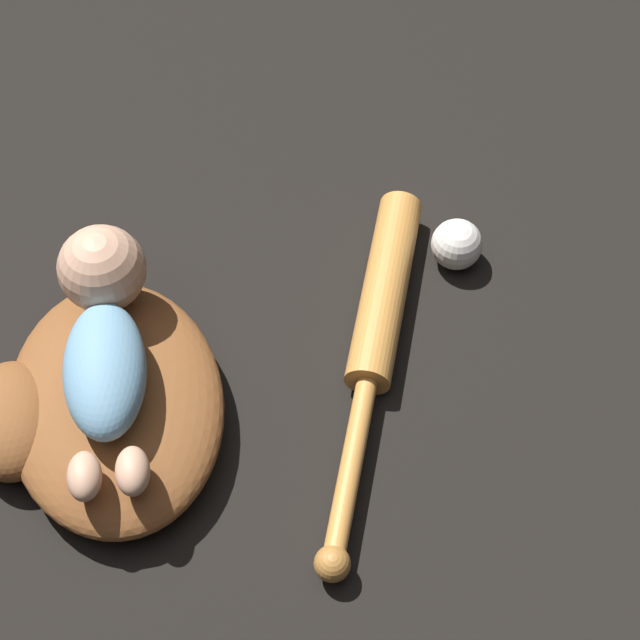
{
  "coord_description": "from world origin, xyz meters",
  "views": [
    {
      "loc": [
        -0.64,
        -0.29,
        1.23
      ],
      "look_at": [
        0.14,
        -0.21,
        0.07
      ],
      "focal_mm": 60.0,
      "sensor_mm": 36.0,
      "label": 1
    }
  ],
  "objects_px": {
    "baseball_glove": "(99,406)",
    "baseball": "(457,244)",
    "baby_figure": "(104,328)",
    "baseball_bat": "(378,325)"
  },
  "relations": [
    {
      "from": "baseball_glove",
      "to": "baseball",
      "type": "distance_m",
      "value": 0.54
    },
    {
      "from": "baseball_glove",
      "to": "baseball",
      "type": "height_order",
      "value": "baseball_glove"
    },
    {
      "from": "baseball_glove",
      "to": "baseball",
      "type": "xyz_separation_m",
      "value": [
        0.31,
        -0.45,
        -0.01
      ]
    },
    {
      "from": "baseball_glove",
      "to": "baby_figure",
      "type": "relative_size",
      "value": 1.22
    },
    {
      "from": "baseball_bat",
      "to": "baseball",
      "type": "xyz_separation_m",
      "value": [
        0.14,
        -0.1,
        0.01
      ]
    },
    {
      "from": "baseball_bat",
      "to": "baseball",
      "type": "distance_m",
      "value": 0.18
    },
    {
      "from": "baby_figure",
      "to": "baseball",
      "type": "xyz_separation_m",
      "value": [
        0.25,
        -0.44,
        -0.1
      ]
    },
    {
      "from": "baseball",
      "to": "baby_figure",
      "type": "bearing_deg",
      "value": 119.95
    },
    {
      "from": "baseball_bat",
      "to": "baby_figure",
      "type": "bearing_deg",
      "value": 107.68
    },
    {
      "from": "baseball",
      "to": "baseball_glove",
      "type": "bearing_deg",
      "value": 124.94
    }
  ]
}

